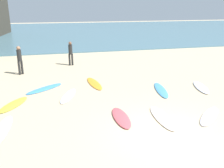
{
  "coord_description": "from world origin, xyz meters",
  "views": [
    {
      "loc": [
        -3.64,
        -6.64,
        4.22
      ],
      "look_at": [
        -0.7,
        5.06,
        0.3
      ],
      "focal_mm": 38.99,
      "sensor_mm": 36.0,
      "label": 1
    }
  ],
  "objects_px": {
    "surfboard_0": "(161,90)",
    "beachgoer_mid": "(20,59)",
    "surfboard_3": "(1,131)",
    "surfboard_8": "(45,89)",
    "surfboard_6": "(68,96)",
    "surfboard_1": "(210,116)",
    "surfboard_5": "(121,117)",
    "surfboard_4": "(94,83)",
    "beachgoer_near": "(71,52)",
    "surfboard_2": "(162,117)",
    "surfboard_9": "(201,87)",
    "surfboard_7": "(14,104)"
  },
  "relations": [
    {
      "from": "surfboard_0",
      "to": "beachgoer_mid",
      "type": "relative_size",
      "value": 1.34
    },
    {
      "from": "surfboard_3",
      "to": "surfboard_8",
      "type": "xyz_separation_m",
      "value": [
        1.43,
        4.34,
        -0.0
      ]
    },
    {
      "from": "surfboard_3",
      "to": "surfboard_6",
      "type": "xyz_separation_m",
      "value": [
        2.56,
        2.95,
        -0.0
      ]
    },
    {
      "from": "surfboard_3",
      "to": "beachgoer_mid",
      "type": "bearing_deg",
      "value": 96.07
    },
    {
      "from": "surfboard_1",
      "to": "surfboard_5",
      "type": "relative_size",
      "value": 1.09
    },
    {
      "from": "surfboard_1",
      "to": "surfboard_4",
      "type": "bearing_deg",
      "value": -7.6
    },
    {
      "from": "surfboard_6",
      "to": "beachgoer_near",
      "type": "height_order",
      "value": "beachgoer_near"
    },
    {
      "from": "surfboard_0",
      "to": "surfboard_2",
      "type": "relative_size",
      "value": 1.09
    },
    {
      "from": "surfboard_8",
      "to": "surfboard_9",
      "type": "distance_m",
      "value": 8.32
    },
    {
      "from": "surfboard_5",
      "to": "surfboard_7",
      "type": "xyz_separation_m",
      "value": [
        -4.26,
        2.42,
        -0.0
      ]
    },
    {
      "from": "surfboard_2",
      "to": "beachgoer_mid",
      "type": "bearing_deg",
      "value": -50.04
    },
    {
      "from": "surfboard_7",
      "to": "beachgoer_mid",
      "type": "distance_m",
      "value": 5.37
    },
    {
      "from": "surfboard_3",
      "to": "surfboard_4",
      "type": "relative_size",
      "value": 1.04
    },
    {
      "from": "surfboard_1",
      "to": "beachgoer_mid",
      "type": "relative_size",
      "value": 1.16
    },
    {
      "from": "surfboard_0",
      "to": "surfboard_7",
      "type": "height_order",
      "value": "surfboard_7"
    },
    {
      "from": "surfboard_4",
      "to": "surfboard_6",
      "type": "height_order",
      "value": "surfboard_4"
    },
    {
      "from": "surfboard_9",
      "to": "surfboard_8",
      "type": "bearing_deg",
      "value": 4.19
    },
    {
      "from": "surfboard_4",
      "to": "beachgoer_near",
      "type": "height_order",
      "value": "beachgoer_near"
    },
    {
      "from": "surfboard_4",
      "to": "surfboard_5",
      "type": "distance_m",
      "value": 4.58
    },
    {
      "from": "surfboard_3",
      "to": "beachgoer_mid",
      "type": "xyz_separation_m",
      "value": [
        -0.06,
        7.7,
        0.99
      ]
    },
    {
      "from": "surfboard_1",
      "to": "surfboard_7",
      "type": "bearing_deg",
      "value": 25.28
    },
    {
      "from": "surfboard_0",
      "to": "surfboard_6",
      "type": "distance_m",
      "value": 4.74
    },
    {
      "from": "surfboard_0",
      "to": "surfboard_5",
      "type": "relative_size",
      "value": 1.26
    },
    {
      "from": "surfboard_9",
      "to": "beachgoer_mid",
      "type": "bearing_deg",
      "value": -11.49
    },
    {
      "from": "surfboard_1",
      "to": "surfboard_7",
      "type": "relative_size",
      "value": 1.1
    },
    {
      "from": "surfboard_5",
      "to": "beachgoer_near",
      "type": "bearing_deg",
      "value": -81.74
    },
    {
      "from": "surfboard_1",
      "to": "surfboard_8",
      "type": "relative_size",
      "value": 0.93
    },
    {
      "from": "surfboard_1",
      "to": "beachgoer_near",
      "type": "relative_size",
      "value": 1.21
    },
    {
      "from": "surfboard_0",
      "to": "surfboard_8",
      "type": "height_order",
      "value": "surfboard_0"
    },
    {
      "from": "surfboard_4",
      "to": "surfboard_8",
      "type": "distance_m",
      "value": 2.7
    },
    {
      "from": "surfboard_2",
      "to": "surfboard_7",
      "type": "height_order",
      "value": "surfboard_7"
    },
    {
      "from": "surfboard_9",
      "to": "beachgoer_mid",
      "type": "distance_m",
      "value": 10.96
    },
    {
      "from": "surfboard_4",
      "to": "surfboard_8",
      "type": "bearing_deg",
      "value": -0.17
    },
    {
      "from": "surfboard_5",
      "to": "surfboard_8",
      "type": "xyz_separation_m",
      "value": [
        -2.94,
        4.33,
        -0.01
      ]
    },
    {
      "from": "surfboard_0",
      "to": "beachgoer_near",
      "type": "bearing_deg",
      "value": 133.27
    },
    {
      "from": "surfboard_2",
      "to": "surfboard_9",
      "type": "distance_m",
      "value": 4.62
    },
    {
      "from": "surfboard_3",
      "to": "surfboard_7",
      "type": "distance_m",
      "value": 2.43
    },
    {
      "from": "surfboard_3",
      "to": "beachgoer_near",
      "type": "height_order",
      "value": "beachgoer_near"
    },
    {
      "from": "surfboard_3",
      "to": "surfboard_5",
      "type": "xyz_separation_m",
      "value": [
        4.38,
        0.01,
        0.01
      ]
    },
    {
      "from": "surfboard_1",
      "to": "surfboard_2",
      "type": "xyz_separation_m",
      "value": [
        -1.9,
        0.32,
        -0.0
      ]
    },
    {
      "from": "surfboard_0",
      "to": "surfboard_6",
      "type": "height_order",
      "value": "surfboard_0"
    },
    {
      "from": "surfboard_8",
      "to": "surfboard_1",
      "type": "bearing_deg",
      "value": 12.62
    },
    {
      "from": "surfboard_1",
      "to": "beachgoer_near",
      "type": "height_order",
      "value": "beachgoer_near"
    },
    {
      "from": "surfboard_2",
      "to": "beachgoer_near",
      "type": "relative_size",
      "value": 1.28
    },
    {
      "from": "surfboard_1",
      "to": "surfboard_8",
      "type": "xyz_separation_m",
      "value": [
        -6.4,
        5.04,
        -0.01
      ]
    },
    {
      "from": "surfboard_0",
      "to": "surfboard_5",
      "type": "height_order",
      "value": "surfboard_5"
    },
    {
      "from": "surfboard_0",
      "to": "surfboard_9",
      "type": "bearing_deg",
      "value": 9.06
    },
    {
      "from": "surfboard_7",
      "to": "surfboard_4",
      "type": "bearing_deg",
      "value": -124.11
    },
    {
      "from": "surfboard_6",
      "to": "surfboard_9",
      "type": "relative_size",
      "value": 0.98
    },
    {
      "from": "surfboard_3",
      "to": "surfboard_6",
      "type": "distance_m",
      "value": 3.91
    }
  ]
}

